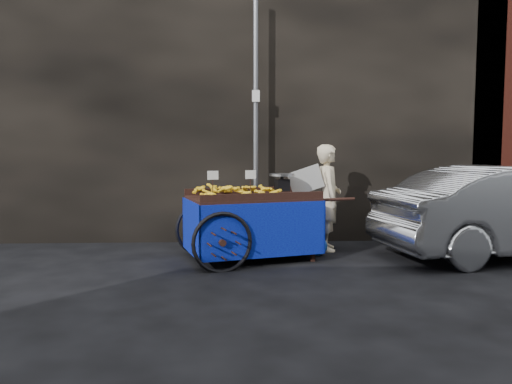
{
  "coord_description": "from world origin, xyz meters",
  "views": [
    {
      "loc": [
        -0.03,
        -6.72,
        1.57
      ],
      "look_at": [
        0.27,
        0.5,
        0.94
      ],
      "focal_mm": 35.0,
      "sensor_mm": 36.0,
      "label": 1
    }
  ],
  "objects": [
    {
      "name": "vendor",
      "position": [
        1.4,
        0.87,
        0.82
      ],
      "size": [
        0.87,
        0.62,
        1.63
      ],
      "rotation": [
        0.0,
        0.0,
        1.51
      ],
      "color": "beige",
      "rests_on": "ground"
    },
    {
      "name": "building_wall",
      "position": [
        0.39,
        2.6,
        2.5
      ],
      "size": [
        13.5,
        2.0,
        5.0
      ],
      "color": "black",
      "rests_on": "ground"
    },
    {
      "name": "plastic_bag",
      "position": [
        1.16,
        0.45,
        0.14
      ],
      "size": [
        0.31,
        0.25,
        0.28
      ],
      "primitive_type": "ellipsoid",
      "color": "#1649A9",
      "rests_on": "ground"
    },
    {
      "name": "banana_cart",
      "position": [
        0.15,
        0.27,
        0.8
      ],
      "size": [
        2.59,
        1.69,
        1.3
      ],
      "rotation": [
        0.0,
        0.0,
        0.29
      ],
      "color": "black",
      "rests_on": "ground"
    },
    {
      "name": "ground",
      "position": [
        0.0,
        0.0,
        0.0
      ],
      "size": [
        80.0,
        80.0,
        0.0
      ],
      "primitive_type": "plane",
      "color": "black",
      "rests_on": "ground"
    },
    {
      "name": "street_pole",
      "position": [
        0.3,
        1.3,
        2.01
      ],
      "size": [
        0.12,
        0.1,
        4.0
      ],
      "color": "slate",
      "rests_on": "ground"
    }
  ]
}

